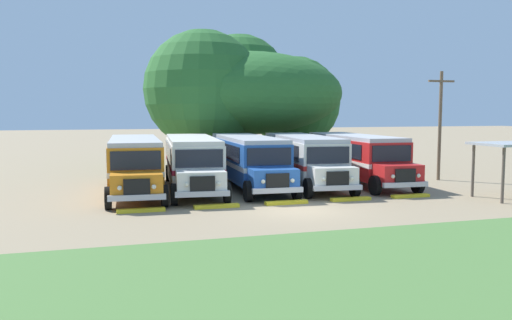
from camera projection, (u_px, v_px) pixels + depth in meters
The scene contains 14 objects.
ground_plane at pixel (298, 210), 22.21m from camera, with size 220.00×220.00×0.00m, color #937F60.
foreground_grass_strip at pixel (413, 266), 14.10m from camera, with size 80.00×9.14×0.01m, color #4C7538.
parked_bus_slot_0 at pixel (135, 162), 27.19m from camera, with size 3.15×10.90×2.82m.
parked_bus_slot_1 at pixel (192, 160), 28.18m from camera, with size 3.56×10.97×2.82m.
parked_bus_slot_2 at pixel (248, 159), 29.16m from camera, with size 3.07×10.89×2.82m.
parked_bus_slot_3 at pixel (303, 157), 30.04m from camera, with size 3.61×10.98×2.82m.
parked_bus_slot_4 at pixel (356, 156), 31.04m from camera, with size 3.13×10.90×2.82m.
curb_wheelstop_0 at pixel (141, 210), 21.76m from camera, with size 2.00×0.36×0.15m, color yellow.
curb_wheelstop_1 at pixel (217, 206), 22.69m from camera, with size 2.00×0.36×0.15m, color yellow.
curb_wheelstop_2 at pixel (286, 203), 23.63m from camera, with size 2.00×0.36×0.15m, color yellow.
curb_wheelstop_3 at pixel (351, 199), 24.57m from camera, with size 2.00×0.36×0.15m, color yellow.
curb_wheelstop_4 at pixel (410, 196), 25.50m from camera, with size 2.00×0.36×0.15m, color yellow.
broad_shade_tree at pixel (245, 92), 40.17m from camera, with size 16.22×13.64×10.56m.
utility_pole at pixel (440, 122), 31.75m from camera, with size 1.80×0.20×6.67m.
Camera 1 is at (-8.09, -20.45, 4.19)m, focal length 36.38 mm.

